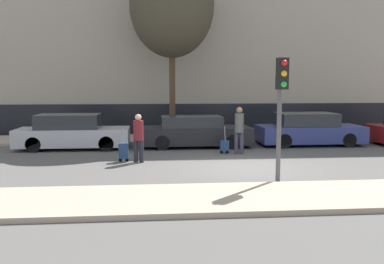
{
  "coord_description": "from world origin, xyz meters",
  "views": [
    {
      "loc": [
        -2.88,
        -13.11,
        2.65
      ],
      "look_at": [
        -1.49,
        1.8,
        0.95
      ],
      "focal_mm": 40.0,
      "sensor_mm": 36.0,
      "label": 1
    }
  ],
  "objects_px": {
    "parked_car_0": "(72,133)",
    "pedestrian_left": "(138,135)",
    "parked_car_1": "(195,132)",
    "parked_bicycle": "(228,129)",
    "bare_tree_near_crossing": "(172,6)",
    "trolley_left": "(123,151)",
    "traffic_light": "(281,95)",
    "parked_car_2": "(308,130)",
    "pedestrian_right": "(239,127)",
    "trolley_right": "(224,146)"
  },
  "relations": [
    {
      "from": "pedestrian_left",
      "to": "traffic_light",
      "type": "height_order",
      "value": "traffic_light"
    },
    {
      "from": "parked_car_1",
      "to": "bare_tree_near_crossing",
      "type": "xyz_separation_m",
      "value": [
        -0.82,
        2.34,
        5.57
      ]
    },
    {
      "from": "pedestrian_left",
      "to": "bare_tree_near_crossing",
      "type": "distance_m",
      "value": 7.91
    },
    {
      "from": "pedestrian_left",
      "to": "bare_tree_near_crossing",
      "type": "height_order",
      "value": "bare_tree_near_crossing"
    },
    {
      "from": "pedestrian_right",
      "to": "bare_tree_near_crossing",
      "type": "height_order",
      "value": "bare_tree_near_crossing"
    },
    {
      "from": "trolley_left",
      "to": "traffic_light",
      "type": "height_order",
      "value": "traffic_light"
    },
    {
      "from": "parked_car_1",
      "to": "parked_car_2",
      "type": "distance_m",
      "value": 4.97
    },
    {
      "from": "trolley_left",
      "to": "traffic_light",
      "type": "bearing_deg",
      "value": -41.31
    },
    {
      "from": "parked_car_0",
      "to": "trolley_left",
      "type": "xyz_separation_m",
      "value": [
        2.27,
        -3.14,
        -0.28
      ]
    },
    {
      "from": "pedestrian_left",
      "to": "trolley_left",
      "type": "relative_size",
      "value": 1.38
    },
    {
      "from": "parked_car_0",
      "to": "parked_car_2",
      "type": "height_order",
      "value": "parked_car_0"
    },
    {
      "from": "trolley_left",
      "to": "traffic_light",
      "type": "distance_m",
      "value": 6.05
    },
    {
      "from": "parked_bicycle",
      "to": "bare_tree_near_crossing",
      "type": "distance_m",
      "value": 6.3
    },
    {
      "from": "trolley_left",
      "to": "parked_bicycle",
      "type": "relative_size",
      "value": 0.67
    },
    {
      "from": "trolley_left",
      "to": "trolley_right",
      "type": "distance_m",
      "value": 3.96
    },
    {
      "from": "parked_bicycle",
      "to": "parked_car_1",
      "type": "bearing_deg",
      "value": -128.0
    },
    {
      "from": "parked_car_1",
      "to": "bare_tree_near_crossing",
      "type": "relative_size",
      "value": 0.54
    },
    {
      "from": "parked_car_0",
      "to": "traffic_light",
      "type": "xyz_separation_m",
      "value": [
        6.56,
        -6.91,
        1.71
      ]
    },
    {
      "from": "parked_car_2",
      "to": "trolley_left",
      "type": "relative_size",
      "value": 3.76
    },
    {
      "from": "parked_car_0",
      "to": "parked_car_1",
      "type": "height_order",
      "value": "parked_car_0"
    },
    {
      "from": "pedestrian_left",
      "to": "parked_bicycle",
      "type": "bearing_deg",
      "value": 73.97
    },
    {
      "from": "pedestrian_left",
      "to": "traffic_light",
      "type": "xyz_separation_m",
      "value": [
        3.77,
        -3.59,
        1.44
      ]
    },
    {
      "from": "parked_car_2",
      "to": "parked_bicycle",
      "type": "relative_size",
      "value": 2.52
    },
    {
      "from": "traffic_light",
      "to": "parked_bicycle",
      "type": "bearing_deg",
      "value": 87.97
    },
    {
      "from": "parked_car_0",
      "to": "pedestrian_left",
      "type": "distance_m",
      "value": 4.35
    },
    {
      "from": "trolley_right",
      "to": "traffic_light",
      "type": "distance_m",
      "value": 5.57
    },
    {
      "from": "parked_car_1",
      "to": "pedestrian_left",
      "type": "distance_m",
      "value": 4.08
    },
    {
      "from": "parked_car_0",
      "to": "parked_bicycle",
      "type": "bearing_deg",
      "value": 19.67
    },
    {
      "from": "parked_car_0",
      "to": "trolley_right",
      "type": "bearing_deg",
      "value": -16.52
    },
    {
      "from": "parked_car_2",
      "to": "traffic_light",
      "type": "height_order",
      "value": "traffic_light"
    },
    {
      "from": "parked_car_0",
      "to": "parked_car_2",
      "type": "xyz_separation_m",
      "value": [
        9.99,
        0.18,
        -0.01
      ]
    },
    {
      "from": "parked_car_0",
      "to": "trolley_right",
      "type": "relative_size",
      "value": 4.32
    },
    {
      "from": "pedestrian_right",
      "to": "traffic_light",
      "type": "bearing_deg",
      "value": -73.73
    },
    {
      "from": "pedestrian_left",
      "to": "pedestrian_right",
      "type": "xyz_separation_m",
      "value": [
        3.72,
        1.4,
        0.09
      ]
    },
    {
      "from": "pedestrian_right",
      "to": "trolley_right",
      "type": "bearing_deg",
      "value": -179.92
    },
    {
      "from": "parked_car_2",
      "to": "trolley_left",
      "type": "xyz_separation_m",
      "value": [
        -7.72,
        -3.32,
        -0.27
      ]
    },
    {
      "from": "trolley_right",
      "to": "parked_bicycle",
      "type": "height_order",
      "value": "parked_bicycle"
    },
    {
      "from": "traffic_light",
      "to": "bare_tree_near_crossing",
      "type": "xyz_separation_m",
      "value": [
        -2.36,
        9.32,
        3.82
      ]
    },
    {
      "from": "trolley_left",
      "to": "trolley_right",
      "type": "bearing_deg",
      "value": 20.27
    },
    {
      "from": "parked_car_0",
      "to": "pedestrian_right",
      "type": "distance_m",
      "value": 6.8
    },
    {
      "from": "parked_car_0",
      "to": "pedestrian_left",
      "type": "xyz_separation_m",
      "value": [
        2.79,
        -3.32,
        0.27
      ]
    },
    {
      "from": "parked_car_0",
      "to": "trolley_left",
      "type": "height_order",
      "value": "parked_car_0"
    },
    {
      "from": "parked_car_2",
      "to": "bare_tree_near_crossing",
      "type": "bearing_deg",
      "value": 158.93
    },
    {
      "from": "pedestrian_left",
      "to": "parked_car_0",
      "type": "bearing_deg",
      "value": 149.29
    },
    {
      "from": "trolley_left",
      "to": "parked_car_0",
      "type": "bearing_deg",
      "value": 125.83
    },
    {
      "from": "parked_car_1",
      "to": "parked_car_2",
      "type": "bearing_deg",
      "value": 1.23
    },
    {
      "from": "pedestrian_left",
      "to": "trolley_left",
      "type": "height_order",
      "value": "pedestrian_left"
    },
    {
      "from": "parked_car_0",
      "to": "traffic_light",
      "type": "bearing_deg",
      "value": -46.51
    },
    {
      "from": "parked_car_1",
      "to": "pedestrian_left",
      "type": "bearing_deg",
      "value": -123.34
    },
    {
      "from": "parked_car_0",
      "to": "pedestrian_left",
      "type": "relative_size",
      "value": 2.74
    }
  ]
}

